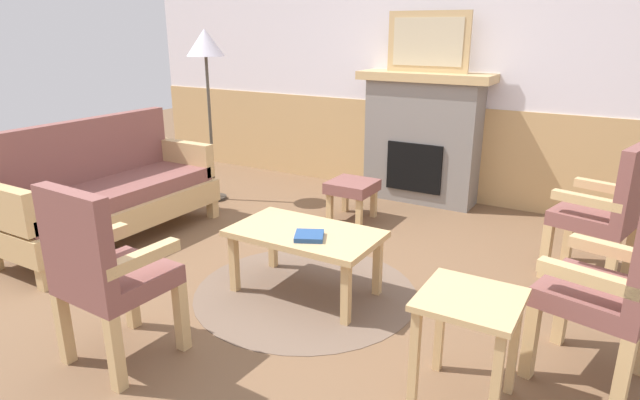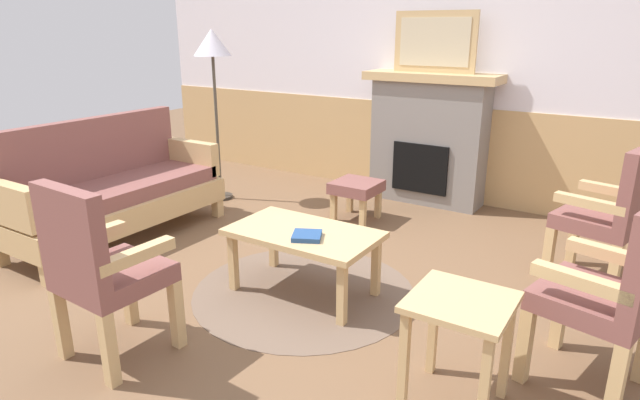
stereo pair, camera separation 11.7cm
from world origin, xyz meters
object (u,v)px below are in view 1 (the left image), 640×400
(armchair_near_fireplace, at_px, (607,208))
(side_table, at_px, (468,319))
(armchair_front_left, at_px, (104,269))
(armchair_by_window_left, at_px, (616,284))
(book_on_table, at_px, (309,236))
(coffee_table, at_px, (305,239))
(couch, at_px, (108,194))
(floor_lamp_by_couch, at_px, (206,54))
(framed_picture, at_px, (428,42))
(footstool, at_px, (352,189))
(fireplace, at_px, (422,137))

(armchair_near_fireplace, relative_size, side_table, 1.78)
(armchair_near_fireplace, relative_size, armchair_front_left, 1.00)
(armchair_by_window_left, height_order, side_table, armchair_by_window_left)
(book_on_table, xyz_separation_m, armchair_by_window_left, (1.67, 0.05, 0.08))
(armchair_near_fireplace, bearing_deg, book_on_table, -140.73)
(side_table, bearing_deg, armchair_near_fireplace, 75.78)
(coffee_table, bearing_deg, couch, -179.43)
(floor_lamp_by_couch, bearing_deg, armchair_front_left, -59.26)
(framed_picture, bearing_deg, armchair_near_fireplace, -33.16)
(armchair_near_fireplace, bearing_deg, floor_lamp_by_couch, 178.86)
(framed_picture, distance_m, footstool, 1.58)
(framed_picture, relative_size, armchair_by_window_left, 0.82)
(coffee_table, xyz_separation_m, floor_lamp_by_couch, (-1.89, 1.25, 1.06))
(armchair_by_window_left, bearing_deg, footstool, 145.42)
(book_on_table, height_order, armchair_by_window_left, armchair_by_window_left)
(book_on_table, height_order, floor_lamp_by_couch, floor_lamp_by_couch)
(book_on_table, relative_size, side_table, 0.32)
(coffee_table, bearing_deg, floor_lamp_by_couch, 146.52)
(framed_picture, distance_m, floor_lamp_by_couch, 2.11)
(fireplace, height_order, coffee_table, fireplace)
(armchair_near_fireplace, distance_m, side_table, 1.79)
(framed_picture, height_order, floor_lamp_by_couch, framed_picture)
(fireplace, relative_size, armchair_by_window_left, 1.33)
(framed_picture, height_order, footstool, framed_picture)
(armchair_front_left, bearing_deg, book_on_table, 63.19)
(couch, bearing_deg, coffee_table, 0.57)
(coffee_table, bearing_deg, armchair_by_window_left, -1.63)
(coffee_table, xyz_separation_m, footstool, (-0.40, 1.44, -0.10))
(fireplace, height_order, side_table, fireplace)
(armchair_front_left, bearing_deg, fireplace, 83.76)
(side_table, xyz_separation_m, floor_lamp_by_couch, (-3.11, 1.80, 1.02))
(framed_picture, height_order, armchair_front_left, framed_picture)
(framed_picture, xyz_separation_m, armchair_by_window_left, (1.84, -2.36, -1.02))
(couch, distance_m, book_on_table, 1.98)
(fireplace, distance_m, floor_lamp_by_couch, 2.25)
(fireplace, relative_size, armchair_front_left, 1.33)
(coffee_table, xyz_separation_m, book_on_table, (0.09, -0.10, 0.07))
(book_on_table, xyz_separation_m, armchair_near_fireplace, (1.56, 1.28, 0.08))
(armchair_near_fireplace, height_order, armchair_front_left, same)
(floor_lamp_by_couch, bearing_deg, couch, -89.81)
(couch, bearing_deg, book_on_table, -2.23)
(couch, relative_size, footstool, 4.50)
(fireplace, xyz_separation_m, coffee_table, (0.07, -2.31, -0.27))
(couch, xyz_separation_m, side_table, (3.10, -0.53, 0.04))
(footstool, bearing_deg, fireplace, 69.24)
(fireplace, distance_m, armchair_front_left, 3.50)
(coffee_table, distance_m, book_on_table, 0.15)
(coffee_table, relative_size, armchair_near_fireplace, 0.98)
(armchair_near_fireplace, xyz_separation_m, armchair_by_window_left, (0.11, -1.23, 0.00))
(fireplace, relative_size, footstool, 3.25)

